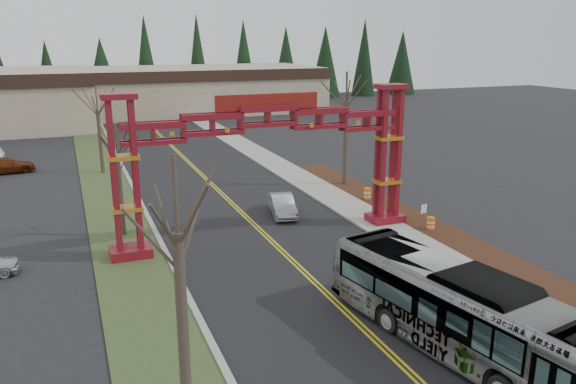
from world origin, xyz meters
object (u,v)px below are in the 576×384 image
bare_tree_median_near (178,234)px  bare_tree_median_far (98,112)px  silver_sedan (282,205)px  bare_tree_right_far (346,101)px  barrel_north (367,194)px  street_sign (424,213)px  barrel_south (431,224)px  gateway_arch (268,140)px  parked_car_mid_a (6,166)px  retail_building_east (198,89)px  transit_bus (456,310)px  bare_tree_median_mid (117,157)px  barrel_mid (393,210)px

bare_tree_median_near → bare_tree_median_far: bearing=90.0°
silver_sedan → bare_tree_median_far: size_ratio=0.56×
silver_sedan → bare_tree_right_far: bearing=47.8°
bare_tree_right_far → barrel_north: bare_tree_right_far is taller
street_sign → barrel_south: street_sign is taller
bare_tree_median_far → street_sign: (16.83, -24.18, -4.03)m
gateway_arch → bare_tree_median_far: size_ratio=2.40×
silver_sedan → parked_car_mid_a: size_ratio=0.88×
retail_building_east → silver_sedan: 58.46m
transit_bus → bare_tree_median_mid: 21.11m
transit_bus → barrel_mid: (6.79, 15.31, -1.21)m
transit_bus → barrel_north: 20.55m
bare_tree_right_far → barrel_mid: 10.68m
bare_tree_right_far → parked_car_mid_a: bearing=150.4°
barrel_mid → retail_building_east: bearing=89.3°
barrel_south → silver_sedan: bearing=138.9°
barrel_south → gateway_arch: bearing=166.3°
parked_car_mid_a → bare_tree_median_far: bearing=-119.8°
bare_tree_median_far → bare_tree_right_far: bearing=-32.7°
gateway_arch → barrel_south: 11.52m
bare_tree_median_mid → barrel_mid: 18.02m
parked_car_mid_a → street_sign: bearing=-145.8°
parked_car_mid_a → street_sign: 36.94m
bare_tree_median_near → barrel_north: size_ratio=9.16×
silver_sedan → bare_tree_median_mid: size_ratio=0.61×
bare_tree_median_far → bare_tree_median_mid: bearing=-90.0°
bare_tree_median_mid → barrel_north: size_ratio=7.29×
street_sign → barrel_mid: street_sign is taller
bare_tree_median_mid → barrel_mid: bare_tree_median_mid is taller
gateway_arch → silver_sedan: (2.42, 4.06, -5.29)m
silver_sedan → bare_tree_median_near: 22.41m
retail_building_east → barrel_north: bearing=-90.5°
transit_bus → silver_sedan: size_ratio=2.84×
bare_tree_median_near → street_sign: bare_tree_median_near is taller
bare_tree_median_near → barrel_south: 22.59m
transit_bus → silver_sedan: 18.31m
gateway_arch → barrel_north: (9.53, 5.04, -5.51)m
parked_car_mid_a → barrel_mid: bearing=-140.7°
silver_sedan → bare_tree_median_near: bare_tree_median_near is taller
retail_building_east → barrel_north: 57.00m
bare_tree_median_near → gateway_arch: bearing=61.9°
street_sign → parked_car_mid_a: bearing=132.2°
silver_sedan → bare_tree_median_far: 20.64m
parked_car_mid_a → retail_building_east: bearing=-42.6°
silver_sedan → barrel_south: silver_sedan is taller
gateway_arch → silver_sedan: 7.09m
gateway_arch → transit_bus: size_ratio=1.52×
gateway_arch → retail_building_east: bearing=80.8°
parked_car_mid_a → bare_tree_right_far: bare_tree_right_far is taller
bare_tree_median_mid → transit_bus: bearing=-59.9°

